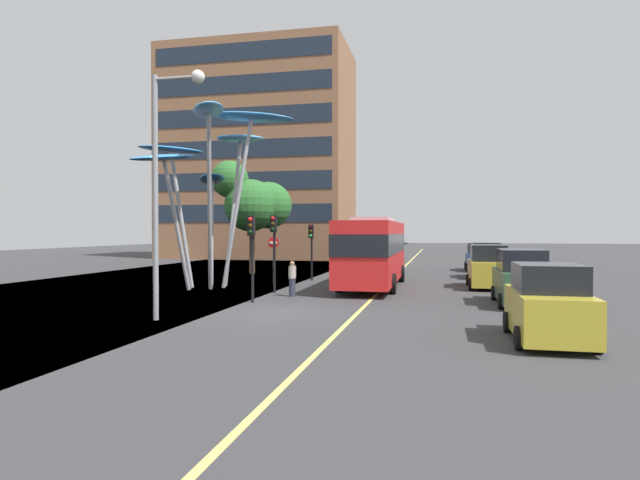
# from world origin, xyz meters

# --- Properties ---
(ground) EXTENTS (120.00, 240.00, 0.10)m
(ground) POSITION_xyz_m (-0.63, 0.00, -0.05)
(ground) COLOR #38383A
(red_bus) EXTENTS (2.86, 10.69, 3.66)m
(red_bus) POSITION_xyz_m (2.41, 9.65, 2.00)
(red_bus) COLOR red
(red_bus) RESTS_ON ground
(leaf_sculpture) EXTENTS (8.36, 9.93, 9.24)m
(leaf_sculpture) POSITION_xyz_m (-5.60, 7.38, 7.07)
(leaf_sculpture) COLOR #9EA0A5
(leaf_sculpture) RESTS_ON ground
(traffic_light_kerb_near) EXTENTS (0.28, 0.42, 3.56)m
(traffic_light_kerb_near) POSITION_xyz_m (-1.69, 2.36, 2.59)
(traffic_light_kerb_near) COLOR black
(traffic_light_kerb_near) RESTS_ON ground
(traffic_light_kerb_far) EXTENTS (0.28, 0.42, 3.69)m
(traffic_light_kerb_far) POSITION_xyz_m (-1.87, 5.94, 2.67)
(traffic_light_kerb_far) COLOR black
(traffic_light_kerb_far) RESTS_ON ground
(traffic_light_island_mid) EXTENTS (0.28, 0.42, 3.33)m
(traffic_light_island_mid) POSITION_xyz_m (-1.64, 12.63, 2.42)
(traffic_light_island_mid) COLOR black
(traffic_light_island_mid) RESTS_ON ground
(car_parked_near) EXTENTS (1.98, 3.89, 2.07)m
(car_parked_near) POSITION_xyz_m (8.66, -3.36, 0.97)
(car_parked_near) COLOR gold
(car_parked_near) RESTS_ON ground
(car_parked_mid) EXTENTS (2.01, 4.48, 2.22)m
(car_parked_mid) POSITION_xyz_m (9.01, 4.13, 1.03)
(car_parked_mid) COLOR #2D5138
(car_parked_mid) RESTS_ON ground
(car_parked_far) EXTENTS (2.04, 4.20, 2.24)m
(car_parked_far) POSITION_xyz_m (8.26, 10.49, 1.04)
(car_parked_far) COLOR gold
(car_parked_far) RESTS_ON ground
(car_side_street) EXTENTS (1.97, 3.93, 2.22)m
(car_side_street) POSITION_xyz_m (8.65, 16.68, 1.04)
(car_side_street) COLOR black
(car_side_street) RESTS_ON ground
(car_far_side) EXTENTS (2.06, 4.28, 2.06)m
(car_far_side) POSITION_xyz_m (8.69, 23.05, 0.97)
(car_far_side) COLOR navy
(car_far_side) RESTS_ON ground
(street_lamp) EXTENTS (1.84, 0.44, 8.14)m
(street_lamp) POSITION_xyz_m (-2.92, -2.41, 5.17)
(street_lamp) COLOR gray
(street_lamp) RESTS_ON ground
(tree_pavement_near) EXTENTS (5.08, 4.61, 7.71)m
(tree_pavement_near) POSITION_xyz_m (-6.57, 16.42, 4.97)
(tree_pavement_near) COLOR brown
(tree_pavement_near) RESTS_ON ground
(pedestrian) EXTENTS (0.34, 0.34, 1.60)m
(pedestrian) POSITION_xyz_m (-0.64, 4.80, 0.80)
(pedestrian) COLOR #2D3342
(pedestrian) RESTS_ON ground
(no_entry_sign) EXTENTS (0.60, 0.12, 2.64)m
(no_entry_sign) POSITION_xyz_m (-2.67, 8.43, 1.76)
(no_entry_sign) COLOR gray
(no_entry_sign) RESTS_ON ground
(backdrop_building) EXTENTS (20.18, 11.46, 23.07)m
(backdrop_building) POSITION_xyz_m (-14.06, 39.25, 11.54)
(backdrop_building) COLOR #8E6042
(backdrop_building) RESTS_ON ground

